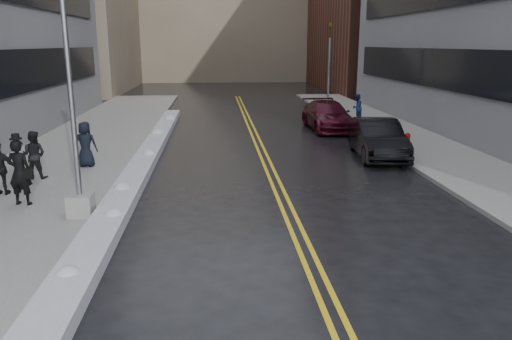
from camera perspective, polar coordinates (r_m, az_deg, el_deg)
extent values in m
plane|color=black|center=(12.33, -6.43, -8.47)|extent=(160.00, 160.00, 0.00)
cube|color=gray|center=(22.74, -20.35, 1.50)|extent=(5.50, 50.00, 0.15)
cube|color=gray|center=(23.88, 19.06, 2.18)|extent=(4.00, 50.00, 0.15)
cube|color=gold|center=(21.98, 0.43, 1.79)|extent=(0.12, 50.00, 0.01)
cube|color=gold|center=(22.01, 1.21, 1.81)|extent=(0.12, 50.00, 0.01)
cube|color=silver|center=(20.12, -12.80, 0.75)|extent=(0.90, 30.00, 0.34)
cube|color=gray|center=(57.78, -21.70, 17.52)|extent=(14.00, 22.00, 18.00)
cube|color=gray|center=(14.54, -19.39, -3.77)|extent=(0.65, 0.65, 0.60)
cylinder|color=gray|center=(13.90, -20.70, 11.32)|extent=(0.14, 0.14, 7.00)
cylinder|color=maroon|center=(23.42, 16.89, 3.07)|extent=(0.24, 0.24, 0.60)
sphere|color=maroon|center=(23.37, 16.94, 3.79)|extent=(0.26, 0.26, 0.26)
cylinder|color=maroon|center=(23.41, 16.90, 3.19)|extent=(0.25, 0.10, 0.10)
cylinder|color=gray|center=(36.34, 8.31, 10.80)|extent=(0.14, 0.14, 5.00)
imported|color=#594C0C|center=(36.29, 8.49, 15.53)|extent=(0.16, 0.20, 1.00)
imported|color=black|center=(15.99, -25.39, -0.24)|extent=(0.78, 0.58, 1.95)
imported|color=black|center=(18.99, -24.03, 1.60)|extent=(0.89, 0.74, 1.68)
imported|color=black|center=(20.12, -18.91, 2.80)|extent=(0.89, 0.62, 1.74)
imported|color=black|center=(17.35, -27.21, 0.14)|extent=(0.99, 0.42, 1.68)
imported|color=navy|center=(31.22, 11.44, 7.02)|extent=(1.01, 1.00, 1.64)
imported|color=black|center=(21.84, 13.70, 3.48)|extent=(2.15, 5.09, 1.63)
imported|color=#3D0917|center=(28.69, 8.20, 6.18)|extent=(2.37, 5.50, 1.58)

